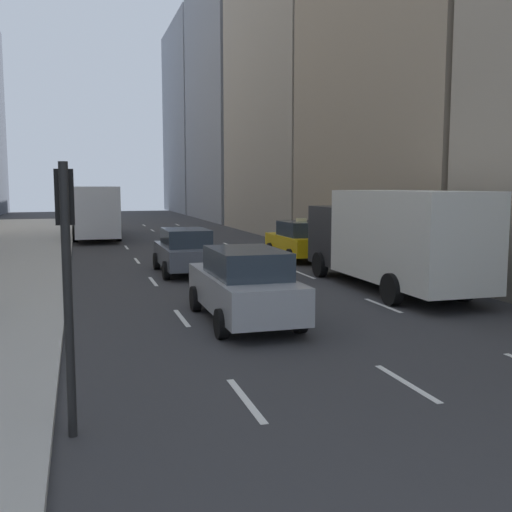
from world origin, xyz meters
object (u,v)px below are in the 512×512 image
object	(u,v)px
sedan_silver_behind	(244,285)
traffic_light_pole	(66,255)
taxi_lead	(300,240)
sedan_black_near	(185,251)
box_truck	(391,237)
city_bus	(95,209)

from	to	relation	value
sedan_silver_behind	traffic_light_pole	xyz separation A→B (m)	(-3.95, -5.74, 1.50)
taxi_lead	sedan_black_near	distance (m)	6.21
taxi_lead	traffic_light_pole	bearing A→B (deg)	-119.60
taxi_lead	sedan_black_near	bearing A→B (deg)	-154.44
taxi_lead	sedan_silver_behind	size ratio (longest dim) A/B	0.90
sedan_black_near	traffic_light_pole	size ratio (longest dim) A/B	1.24
sedan_silver_behind	box_truck	distance (m)	6.37
sedan_silver_behind	city_bus	size ratio (longest dim) A/B	0.42
sedan_black_near	city_bus	bearing A→B (deg)	99.06
sedan_silver_behind	city_bus	bearing A→B (deg)	96.17
sedan_silver_behind	traffic_light_pole	world-z (taller)	traffic_light_pole
city_bus	box_truck	distance (m)	24.59
sedan_black_near	traffic_light_pole	bearing A→B (deg)	-105.61
sedan_black_near	traffic_light_pole	world-z (taller)	traffic_light_pole
sedan_silver_behind	traffic_light_pole	size ratio (longest dim) A/B	1.35
sedan_silver_behind	box_truck	bearing A→B (deg)	27.57
sedan_black_near	city_bus	size ratio (longest dim) A/B	0.38
sedan_silver_behind	traffic_light_pole	bearing A→B (deg)	-124.53
sedan_black_near	traffic_light_pole	xyz separation A→B (m)	(-3.95, -14.14, 1.54)
sedan_black_near	city_bus	world-z (taller)	city_bus
city_bus	box_truck	size ratio (longest dim) A/B	1.38
box_truck	sedan_silver_behind	bearing A→B (deg)	-152.43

